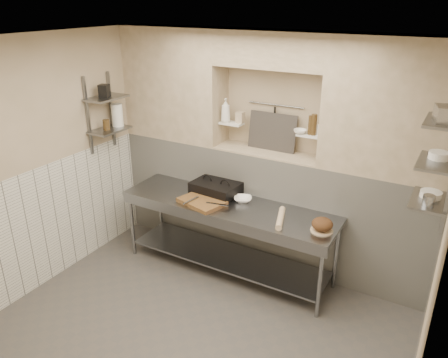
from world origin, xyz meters
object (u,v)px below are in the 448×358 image
Objects in this scene: cutting_board at (202,202)px; bottle_soap at (226,110)px; mixing_bowl at (243,199)px; jug_left at (117,115)px; prep_table at (227,224)px; panini_press at (216,188)px; bread_loaf at (322,224)px; bowl_alcove at (300,132)px; rolling_pin at (281,218)px.

bottle_soap is at bearing 94.54° from cutting_board.
jug_left is at bearing -175.02° from mixing_bowl.
jug_left reaches higher than prep_table.
bread_loaf is at bearing -5.67° from panini_press.
jug_left is at bearing -167.11° from bowl_alcove.
bread_loaf is 2.86m from jug_left.
bread_loaf reaches higher than cutting_board.
rolling_pin is 0.46m from bread_loaf.
panini_press is at bearing 170.02° from bread_loaf.
mixing_bowl is at bearing 56.03° from prep_table.
panini_press reaches higher than rolling_pin.
panini_press is at bearing -159.32° from bowl_alcove.
bowl_alcove is at bearing 35.83° from cutting_board.
bottle_soap is at bearing 158.32° from bread_loaf.
bottle_soap is at bearing -179.83° from bowl_alcove.
rolling_pin is 1.61× the size of jug_left.
jug_left reaches higher than bread_loaf.
panini_press is 0.95m from bottle_soap.
bowl_alcove is (0.52, 0.36, 0.81)m from mixing_bowl.
jug_left is at bearing 177.85° from rolling_pin.
bread_loaf is at bearing 2.64° from cutting_board.
prep_table is 12.51× the size of mixing_bowl.
jug_left is at bearing 178.42° from bread_loaf.
panini_press is at bearing -80.23° from bottle_soap.
prep_table is 9.23× the size of jug_left.
panini_press is 2.81× the size of mixing_bowl.
bottle_soap reaches higher than mixing_bowl.
bread_loaf is (1.15, -0.05, 0.34)m from prep_table.
panini_press is at bearing 164.88° from rolling_pin.
mixing_bowl is at bearing 167.66° from bread_loaf.
cutting_board is 0.97m from rolling_pin.
cutting_board is at bearing -156.27° from prep_table.
panini_press is 1.56m from jug_left.
panini_press is at bearing 176.57° from mixing_bowl.
cutting_board reaches higher than prep_table.
bowl_alcove is (0.90, 0.65, 0.81)m from cutting_board.
cutting_board is 1.14m from bottle_soap.
rolling_pin reaches higher than cutting_board.
rolling_pin is 3.10× the size of bowl_alcove.
cutting_board is 1.13× the size of rolling_pin.
bottle_soap reaches higher than cutting_board.
bowl_alcove is at bearing 25.00° from panini_press.
mixing_bowl is at bearing 4.98° from jug_left.
rolling_pin is at bearing -10.81° from panini_press.
prep_table is at bearing -58.73° from bottle_soap.
jug_left is at bearing 179.21° from prep_table.
prep_table is at bearing -123.97° from mixing_bowl.
bowl_alcove is at bearing 131.24° from bread_loaf.
bowl_alcove is 2.29m from jug_left.
bottle_soap reaches higher than bowl_alcove.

